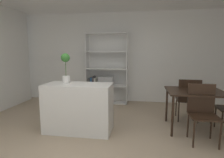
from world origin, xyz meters
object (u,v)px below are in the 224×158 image
dining_table (195,95)px  dining_chair_far (188,97)px  dining_chair_near (202,108)px  open_bookshelf (105,74)px  potted_plant_on_island (66,66)px  kitchen_island (79,108)px

dining_table → dining_chair_far: (-0.01, 0.45, -0.14)m
dining_table → dining_chair_near: bearing=-90.0°
open_bookshelf → dining_table: bearing=-39.1°
potted_plant_on_island → dining_chair_far: potted_plant_on_island is taller
open_bookshelf → dining_table: 2.69m
kitchen_island → dining_chair_far: dining_chair_far is taller
potted_plant_on_island → open_bookshelf: open_bookshelf is taller
dining_table → dining_chair_far: size_ratio=1.11×
potted_plant_on_island → dining_chair_near: bearing=-3.1°
kitchen_island → dining_table: bearing=9.9°
open_bookshelf → dining_chair_far: (2.08, -1.25, -0.31)m
kitchen_island → open_bookshelf: (0.11, 2.08, 0.41)m
potted_plant_on_island → dining_table: 2.53m
potted_plant_on_island → dining_chair_far: bearing=17.4°
kitchen_island → potted_plant_on_island: potted_plant_on_island is taller
potted_plant_on_island → dining_chair_far: size_ratio=0.61×
dining_table → open_bookshelf: bearing=140.9°
potted_plant_on_island → dining_chair_near: (2.45, -0.13, -0.68)m
open_bookshelf → dining_chair_near: size_ratio=2.13×
dining_table → dining_chair_far: dining_chair_far is taller
open_bookshelf → dining_chair_far: bearing=-30.9°
potted_plant_on_island → dining_chair_far: (2.44, 0.76, -0.69)m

